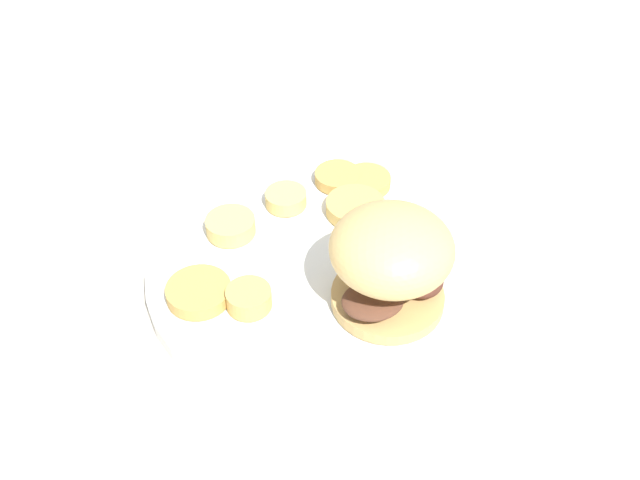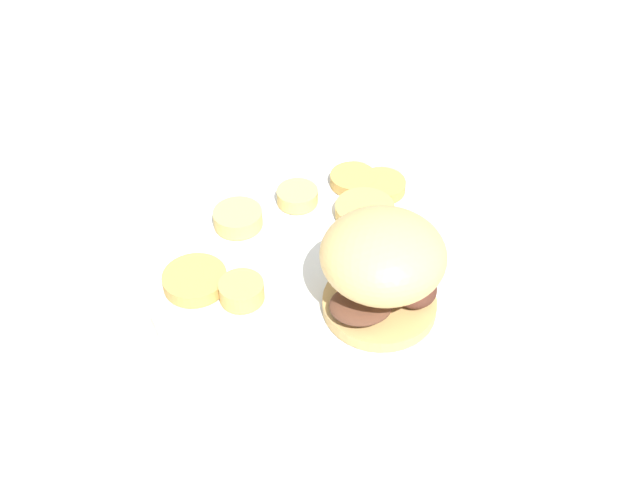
# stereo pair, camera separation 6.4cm
# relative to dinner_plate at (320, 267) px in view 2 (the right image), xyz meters

# --- Properties ---
(ground_plane) EXTENTS (4.00, 4.00, 0.00)m
(ground_plane) POSITION_rel_dinner_plate_xyz_m (0.00, 0.00, -0.01)
(ground_plane) COLOR #B2A899
(dinner_plate) EXTENTS (0.31, 0.31, 0.02)m
(dinner_plate) POSITION_rel_dinner_plate_xyz_m (0.00, 0.00, 0.00)
(dinner_plate) COLOR white
(dinner_plate) RESTS_ON ground_plane
(sandwich) EXTENTS (0.11, 0.10, 0.09)m
(sandwich) POSITION_rel_dinner_plate_xyz_m (0.04, 0.06, 0.06)
(sandwich) COLOR tan
(sandwich) RESTS_ON dinner_plate
(potato_round_0) EXTENTS (0.05, 0.05, 0.01)m
(potato_round_0) POSITION_rel_dinner_plate_xyz_m (0.05, -0.10, 0.01)
(potato_round_0) COLOR tan
(potato_round_0) RESTS_ON dinner_plate
(potato_round_1) EXTENTS (0.05, 0.05, 0.01)m
(potato_round_1) POSITION_rel_dinner_plate_xyz_m (-0.11, 0.04, 0.01)
(potato_round_1) COLOR tan
(potato_round_1) RESTS_ON dinner_plate
(potato_round_2) EXTENTS (0.04, 0.04, 0.01)m
(potato_round_2) POSITION_rel_dinner_plate_xyz_m (-0.08, -0.04, 0.01)
(potato_round_2) COLOR #DBB766
(potato_round_2) RESTS_ON dinner_plate
(potato_round_3) EXTENTS (0.05, 0.05, 0.02)m
(potato_round_3) POSITION_rel_dinner_plate_xyz_m (-0.03, -0.08, 0.02)
(potato_round_3) COLOR #DBB766
(potato_round_3) RESTS_ON dinner_plate
(potato_round_4) EXTENTS (0.06, 0.06, 0.01)m
(potato_round_4) POSITION_rel_dinner_plate_xyz_m (-0.07, 0.03, 0.01)
(potato_round_4) COLOR tan
(potato_round_4) RESTS_ON dinner_plate
(potato_round_5) EXTENTS (0.05, 0.05, 0.01)m
(potato_round_5) POSITION_rel_dinner_plate_xyz_m (-0.11, 0.01, 0.01)
(potato_round_5) COLOR tan
(potato_round_5) RESTS_ON dinner_plate
(potato_round_6) EXTENTS (0.04, 0.04, 0.02)m
(potato_round_6) POSITION_rel_dinner_plate_xyz_m (0.06, -0.05, 0.02)
(potato_round_6) COLOR tan
(potato_round_6) RESTS_ON dinner_plate
(fork) EXTENTS (0.08, 0.14, 0.00)m
(fork) POSITION_rel_dinner_plate_xyz_m (-0.28, 0.05, -0.01)
(fork) COLOR silver
(fork) RESTS_ON ground_plane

